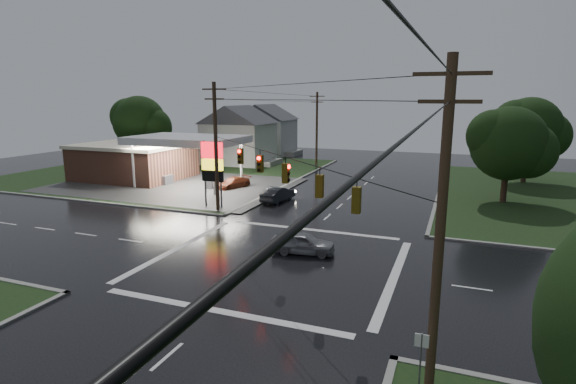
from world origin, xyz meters
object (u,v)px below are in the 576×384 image
(tree_ne_near, at_px, (510,144))
(pylon_sign, at_px, (212,163))
(house_near, at_px, (239,134))
(tree_ne_far, at_px, (530,129))
(utility_pole_nw, at_px, (216,146))
(car_crossing, at_px, (303,243))
(house_far, at_px, (266,129))
(utility_pole_n, at_px, (317,128))
(tree_nw_behind, at_px, (141,122))
(gas_station, at_px, (142,159))
(car_pump, at_px, (233,183))
(car_north, at_px, (278,194))
(utility_pole_se, at_px, (440,228))

(tree_ne_near, bearing_deg, pylon_sign, -154.99)
(house_near, xyz_separation_m, tree_ne_far, (38.10, -2.01, 1.77))
(utility_pole_nw, height_order, tree_ne_near, utility_pole_nw)
(pylon_sign, xyz_separation_m, house_near, (-10.45, 25.50, 0.39))
(pylon_sign, height_order, car_crossing, pylon_sign)
(tree_ne_near, bearing_deg, house_far, 144.23)
(utility_pole_n, height_order, house_near, utility_pole_n)
(tree_ne_far, height_order, car_crossing, tree_ne_far)
(tree_nw_behind, distance_m, tree_ne_near, 48.65)
(pylon_sign, xyz_separation_m, utility_pole_nw, (1.00, -1.00, 1.71))
(tree_ne_far, bearing_deg, gas_station, -161.54)
(pylon_sign, relative_size, house_near, 0.54)
(gas_station, xyz_separation_m, utility_pole_nw, (16.18, -10.20, 3.17))
(gas_station, bearing_deg, tree_ne_near, 3.30)
(gas_station, xyz_separation_m, tree_ne_far, (42.83, 14.29, 3.63))
(utility_pole_nw, bearing_deg, pylon_sign, 135.00)
(tree_ne_far, bearing_deg, pylon_sign, -139.65)
(house_near, xyz_separation_m, car_pump, (7.95, -17.14, -3.80))
(tree_nw_behind, bearing_deg, gas_station, -51.58)
(car_north, relative_size, car_crossing, 1.07)
(house_far, distance_m, tree_nw_behind, 21.65)
(car_crossing, bearing_deg, house_near, 24.12)
(house_far, distance_m, tree_ne_far, 41.57)
(tree_ne_far, relative_size, car_pump, 2.33)
(tree_nw_behind, xyz_separation_m, car_north, (27.81, -15.16, -5.47))
(car_north, distance_m, car_pump, 8.05)
(utility_pole_nw, xyz_separation_m, car_crossing, (10.55, -7.63, -5.04))
(tree_ne_near, bearing_deg, utility_pole_se, -98.38)
(house_far, height_order, tree_ne_near, tree_ne_near)
(tree_ne_near, height_order, car_north, tree_ne_near)
(tree_ne_near, height_order, car_crossing, tree_ne_near)
(house_near, xyz_separation_m, car_north, (14.92, -21.17, -3.70))
(house_near, relative_size, tree_ne_near, 1.23)
(utility_pole_se, bearing_deg, utility_pole_n, 111.80)
(tree_ne_near, distance_m, car_north, 21.95)
(car_north, bearing_deg, house_near, -46.23)
(tree_nw_behind, height_order, car_pump, tree_nw_behind)
(house_far, relative_size, tree_ne_far, 1.13)
(utility_pole_nw, distance_m, tree_ne_near, 26.74)
(tree_nw_behind, height_order, tree_ne_near, tree_nw_behind)
(house_near, height_order, car_pump, house_near)
(tree_ne_far, bearing_deg, utility_pole_se, -99.98)
(pylon_sign, bearing_deg, tree_ne_near, 25.01)
(utility_pole_nw, relative_size, house_far, 1.00)
(pylon_sign, relative_size, tree_nw_behind, 0.60)
(pylon_sign, height_order, car_pump, pylon_sign)
(utility_pole_nw, bearing_deg, utility_pole_n, 90.00)
(utility_pole_se, relative_size, tree_ne_near, 1.22)
(gas_station, height_order, utility_pole_n, utility_pole_n)
(gas_station, relative_size, utility_pole_n, 2.50)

